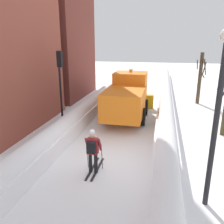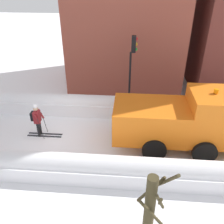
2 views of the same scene
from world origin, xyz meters
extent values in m
plane|color=white|center=(0.00, 10.00, 0.00)|extent=(80.00, 80.00, 0.00)
cube|color=white|center=(-2.59, 10.00, 0.38)|extent=(1.10, 36.00, 0.75)
cylinder|color=white|center=(-2.59, 10.00, 0.75)|extent=(0.90, 34.20, 0.90)
cube|color=white|center=(2.59, 10.00, 0.35)|extent=(1.10, 36.00, 0.70)
cylinder|color=white|center=(2.59, 10.00, 0.70)|extent=(0.90, 34.20, 0.90)
cube|color=orange|center=(0.09, 4.72, 1.40)|extent=(2.30, 3.40, 1.60)
cube|color=orange|center=(0.09, 7.42, 1.75)|extent=(2.20, 2.00, 2.30)
cube|color=black|center=(0.09, 8.38, 2.26)|extent=(1.85, 0.06, 1.01)
cube|color=gold|center=(0.09, 8.77, 0.55)|extent=(3.20, 0.46, 1.13)
cylinder|color=orange|center=(0.09, 7.42, 3.02)|extent=(0.20, 0.20, 0.18)
cylinder|color=black|center=(-1.06, 7.12, 0.55)|extent=(0.25, 1.10, 1.10)
cylinder|color=black|center=(1.24, 7.12, 0.55)|extent=(0.25, 1.10, 1.10)
cylinder|color=black|center=(-1.06, 4.92, 0.55)|extent=(0.25, 1.10, 1.10)
cylinder|color=black|center=(1.24, 4.92, 0.55)|extent=(0.25, 1.10, 1.10)
cylinder|color=black|center=(-0.29, -0.88, 0.41)|extent=(0.14, 0.14, 0.82)
cylinder|color=black|center=(-0.07, -0.88, 0.41)|extent=(0.14, 0.14, 0.82)
cube|color=maroon|center=(-0.18, -0.88, 1.13)|extent=(0.42, 0.26, 0.62)
cube|color=black|center=(-0.18, -1.09, 1.16)|extent=(0.32, 0.16, 0.44)
sphere|color=tan|center=(-0.18, -0.88, 1.60)|extent=(0.24, 0.24, 0.24)
sphere|color=silver|center=(-0.18, -0.88, 1.70)|extent=(0.22, 0.22, 0.22)
cylinder|color=maroon|center=(-0.44, -0.78, 1.16)|extent=(0.09, 0.33, 0.56)
cylinder|color=maroon|center=(0.08, -0.78, 1.16)|extent=(0.09, 0.33, 0.56)
cube|color=black|center=(-0.29, -0.63, 0.01)|extent=(0.09, 1.80, 0.03)
cube|color=black|center=(-0.07, -0.63, 0.01)|extent=(0.09, 1.80, 0.03)
cylinder|color=#262628|center=(-0.48, -0.66, 0.60)|extent=(0.02, 0.19, 1.19)
cylinder|color=#262628|center=(0.12, -0.66, 0.60)|extent=(0.02, 0.19, 1.19)
cylinder|color=black|center=(-3.46, 3.68, 1.77)|extent=(0.12, 0.12, 3.55)
cube|color=black|center=(-3.46, 3.82, 4.00)|extent=(0.28, 0.24, 0.90)
sphere|color=red|center=(-3.46, 3.95, 4.28)|extent=(0.18, 0.18, 0.18)
sphere|color=gold|center=(-3.46, 3.95, 4.00)|extent=(0.18, 0.18, 0.18)
sphere|color=green|center=(-3.46, 3.95, 3.72)|extent=(0.18, 0.18, 0.18)
cylinder|color=black|center=(3.83, -1.91, 2.46)|extent=(0.16, 0.16, 4.92)
cylinder|color=#443726|center=(5.21, 11.24, 2.06)|extent=(0.28, 0.28, 4.12)
cylinder|color=#443726|center=(5.28, 11.07, 2.53)|extent=(0.56, 0.29, 0.80)
cylinder|color=#443726|center=(5.47, 11.26, 2.86)|extent=(0.14, 0.80, 1.10)
cylinder|color=#443726|center=(5.40, 11.12, 3.29)|extent=(0.39, 0.63, 0.72)
cylinder|color=#443726|center=(5.50, 11.12, 3.00)|extent=(0.41, 0.90, 1.36)
cylinder|color=#443726|center=(4.91, 11.27, 3.17)|extent=(0.14, 0.90, 0.69)
camera|label=1|loc=(2.27, -8.68, 4.96)|focal=37.48mm
camera|label=2|loc=(9.81, 3.74, 7.54)|focal=38.85mm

